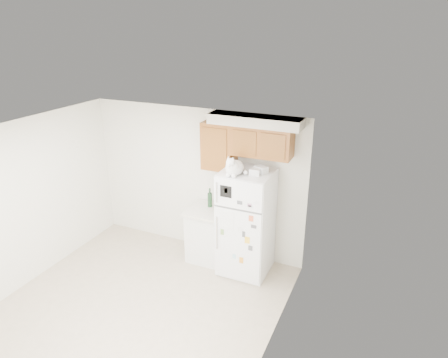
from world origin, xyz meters
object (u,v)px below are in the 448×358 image
Objects in this scene: storage_box_back at (261,169)px; base_counter at (209,234)px; bottle_amber at (219,199)px; storage_box_front at (255,172)px; refrigerator at (246,223)px; cat at (234,167)px; bottle_green at (210,198)px.

base_counter is at bearing -157.03° from storage_box_back.
bottle_amber is at bearing -167.67° from storage_box_back.
bottle_amber is at bearing 151.92° from storage_box_front.
refrigerator reaches higher than bottle_amber.
cat is at bearing -116.56° from storage_box_back.
base_counter is 0.62m from bottle_amber.
storage_box_front is 1.02m from bottle_amber.
storage_box_front is at bearing -9.53° from base_counter.
refrigerator is 0.64m from bottle_amber.
bottle_amber is at bearing 159.14° from refrigerator.
storage_box_front is 1.10m from bottle_green.
base_counter is at bearing -81.19° from bottle_green.
refrigerator is at bearing -20.86° from bottle_amber.
base_counter is (-0.69, 0.07, -0.39)m from refrigerator.
storage_box_back is 1.13m from bottle_green.
bottle_green is at bearing 98.81° from base_counter.
bottle_green is 0.15m from bottle_amber.
cat is 2.55× the size of storage_box_back.
bottle_green reaches higher than base_counter.
bottle_amber reaches higher than base_counter.
base_counter is at bearing 164.08° from storage_box_front.
storage_box_back reaches higher than bottle_amber.
cat is (0.56, -0.28, 1.36)m from base_counter.
bottle_amber is (-0.71, 0.28, -0.69)m from storage_box_front.
storage_box_back is (0.89, -0.02, 1.29)m from base_counter.
cat is (-0.13, -0.21, 0.97)m from refrigerator.
cat is at bearing -158.54° from storage_box_front.
base_counter is at bearing -132.05° from bottle_amber.
base_counter is 2.84× the size of bottle_green.
refrigerator is 11.33× the size of storage_box_front.
bottle_amber is at bearing 47.95° from base_counter.
storage_box_front is (0.14, -0.07, 0.89)m from refrigerator.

